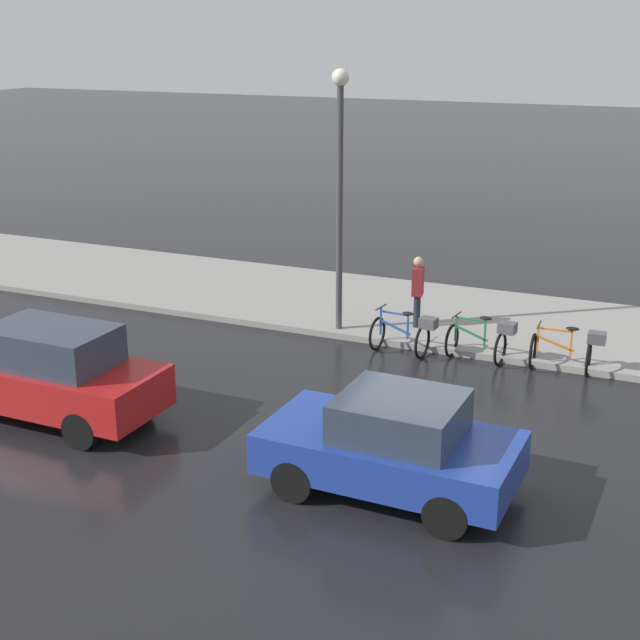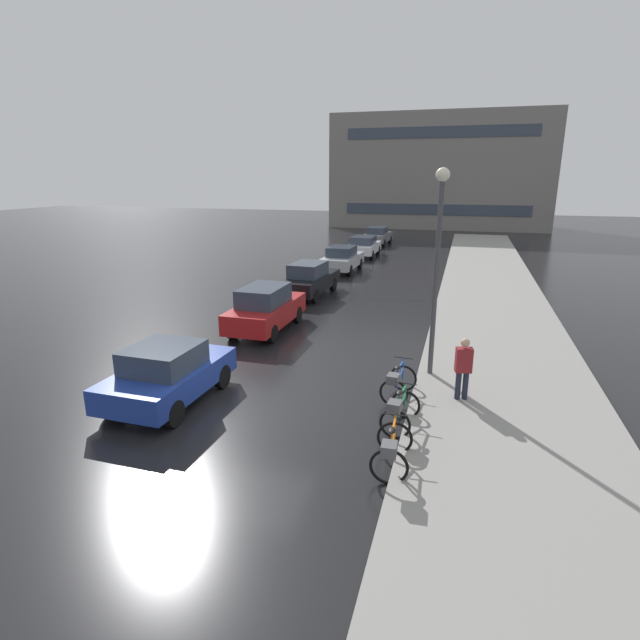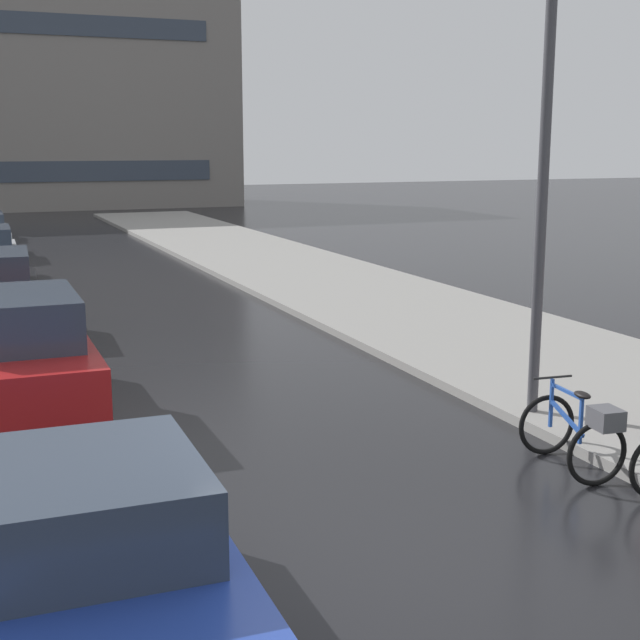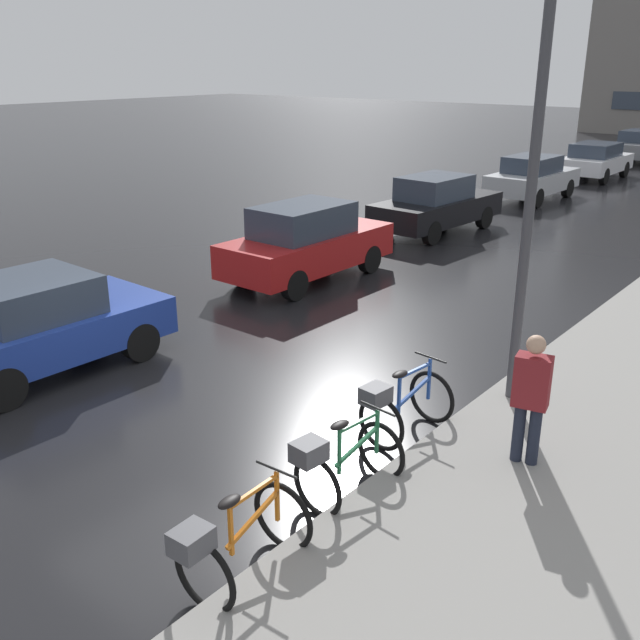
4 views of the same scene
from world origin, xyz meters
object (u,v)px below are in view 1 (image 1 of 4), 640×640
Objects in this scene: bicycle_second at (483,339)px; car_red at (48,373)px; bicycle_third at (406,333)px; pedestrian at (418,290)px; streetlamp at (340,173)px; bicycle_nearest at (568,350)px; car_blue at (392,444)px.

bicycle_second is 0.33× the size of car_red.
bicycle_third is 1.67m from pedestrian.
car_red is (-5.51, 4.70, 0.35)m from bicycle_third.
streetlamp is (0.69, 1.81, 3.13)m from bicycle_third.
bicycle_second is at bearing -97.49° from streetlamp.
pedestrian is 0.30× the size of streetlamp.
pedestrian is (1.57, 0.27, 0.49)m from bicycle_third.
pedestrian is at bearing 70.54° from bicycle_nearest.
car_red is 0.73× the size of streetlamp.
car_blue is at bearing 164.65° from bicycle_nearest.
bicycle_nearest is at bearing -109.46° from pedestrian.
bicycle_second is 0.37× the size of car_blue.
bicycle_nearest is at bearing -94.19° from streetlamp.
streetlamp reaches higher than car_blue.
bicycle_second reaches higher than bicycle_third.
bicycle_nearest is 3.29m from bicycle_third.
streetlamp is (6.28, 3.46, 2.86)m from car_blue.
car_blue is at bearing -151.16° from streetlamp.
car_blue is (-5.58, -1.65, 0.27)m from bicycle_third.
pedestrian is (7.08, -4.43, 0.14)m from car_red.
car_red is 2.42× the size of pedestrian.
bicycle_second is 1.00× the size of bicycle_third.
bicycle_third is 7.25m from car_red.
bicycle_third is (-0.25, 1.57, -0.01)m from bicycle_second.
streetlamp is (6.21, -2.90, 2.78)m from car_red.
car_blue is 0.65× the size of streetlamp.
streetlamp is (0.37, 5.08, 3.13)m from bicycle_nearest.
bicycle_nearest is 0.34× the size of car_red.
pedestrian is at bearing 54.30° from bicycle_second.
streetlamp is (-0.88, 1.54, 2.64)m from pedestrian.
bicycle_second is at bearing 0.74° from car_blue.
car_blue is (-5.91, 1.62, 0.26)m from bicycle_nearest.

